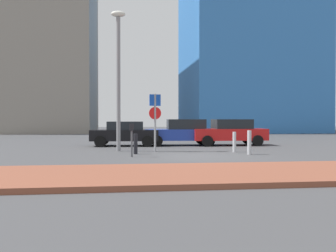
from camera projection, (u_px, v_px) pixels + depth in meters
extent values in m
plane|color=#424244|center=(197.00, 156.00, 15.52)|extent=(120.00, 120.00, 0.00)
cube|color=brown|center=(237.00, 173.00, 10.13)|extent=(40.00, 3.85, 0.14)
cube|color=black|center=(125.00, 135.00, 21.54)|extent=(4.02, 2.03, 0.63)
cube|color=black|center=(126.00, 126.00, 21.53)|extent=(2.15, 1.77, 0.49)
cylinder|color=black|center=(100.00, 141.00, 20.57)|extent=(0.65, 0.26, 0.64)
cylinder|color=black|center=(104.00, 140.00, 22.36)|extent=(0.65, 0.26, 0.64)
cylinder|color=black|center=(147.00, 141.00, 20.74)|extent=(0.65, 0.26, 0.64)
cylinder|color=black|center=(147.00, 140.00, 22.52)|extent=(0.65, 0.26, 0.64)
cube|color=#1E389E|center=(182.00, 135.00, 21.98)|extent=(4.54, 1.93, 0.66)
cube|color=black|center=(186.00, 124.00, 21.99)|extent=(2.30, 1.69, 0.59)
cylinder|color=black|center=(157.00, 141.00, 21.01)|extent=(0.65, 0.25, 0.64)
cylinder|color=black|center=(156.00, 139.00, 22.73)|extent=(0.65, 0.25, 0.64)
cylinder|color=black|center=(209.00, 141.00, 21.25)|extent=(0.65, 0.25, 0.64)
cylinder|color=black|center=(204.00, 139.00, 22.97)|extent=(0.65, 0.25, 0.64)
cube|color=red|center=(228.00, 134.00, 22.04)|extent=(4.41, 1.91, 0.68)
cube|color=black|center=(232.00, 124.00, 22.05)|extent=(2.22, 1.73, 0.56)
cylinder|color=black|center=(207.00, 141.00, 20.97)|extent=(0.64, 0.23, 0.64)
cylinder|color=black|center=(201.00, 139.00, 22.80)|extent=(0.64, 0.23, 0.64)
cylinder|color=black|center=(258.00, 141.00, 21.30)|extent=(0.64, 0.23, 0.64)
cylinder|color=black|center=(247.00, 139.00, 23.12)|extent=(0.64, 0.23, 0.64)
cylinder|color=gray|center=(155.00, 123.00, 17.61)|extent=(0.10, 0.10, 2.79)
cube|color=#1447B7|center=(155.00, 100.00, 17.59)|extent=(0.55, 0.13, 0.55)
cylinder|color=red|center=(155.00, 113.00, 17.60)|extent=(0.60, 0.13, 0.60)
cylinder|color=#4C4C51|center=(132.00, 144.00, 15.17)|extent=(0.08, 0.08, 1.10)
cube|color=black|center=(132.00, 127.00, 15.16)|extent=(0.18, 0.14, 0.28)
cylinder|color=gray|center=(118.00, 84.00, 17.92)|extent=(0.20, 0.20, 6.56)
ellipsoid|color=silver|center=(118.00, 14.00, 17.86)|extent=(0.70, 0.36, 0.30)
cylinder|color=#B7B7BC|center=(234.00, 142.00, 17.44)|extent=(0.17, 0.17, 0.97)
cylinder|color=black|center=(136.00, 144.00, 16.44)|extent=(0.18, 0.18, 0.92)
cylinder|color=#B7B7BC|center=(249.00, 142.00, 16.24)|extent=(0.18, 0.18, 1.07)
cube|color=#3372BF|center=(247.00, 16.00, 46.10)|extent=(15.26, 14.25, 29.24)
cube|color=gray|center=(50.00, 37.00, 44.90)|extent=(10.66, 14.52, 23.28)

